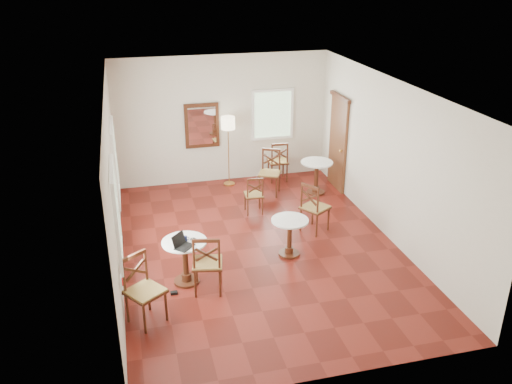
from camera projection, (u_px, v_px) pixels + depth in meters
ground at (260, 247)px, 10.00m from camera, size 7.00×7.00×0.00m
room_shell at (253, 147)px, 9.48m from camera, size 5.02×7.02×3.01m
cafe_table_near at (185, 257)px, 8.74m from camera, size 0.73×0.73×0.77m
cafe_table_mid at (290, 233)px, 9.59m from camera, size 0.67×0.67×0.71m
cafe_table_back at (316, 174)px, 12.16m from camera, size 0.72×0.72×0.76m
chair_near_a at (207, 263)px, 8.48m from camera, size 0.56×0.56×1.04m
chair_near_b at (144, 290)px, 7.77m from camera, size 0.68×0.68×1.06m
chair_mid_a at (254, 195)px, 11.21m from camera, size 0.40×0.40×0.83m
chair_mid_b at (314, 207)px, 10.41m from camera, size 0.66×0.66×1.03m
chair_back_a at (278, 161)px, 12.86m from camera, size 0.48×0.48×0.99m
chair_back_b at (270, 172)px, 12.12m from camera, size 0.63×0.63×1.03m
floor_lamp at (228, 128)px, 12.26m from camera, size 0.32×0.32×1.65m
laptop at (182, 244)px, 8.43m from camera, size 0.38×0.38×0.21m
mouse at (193, 239)px, 8.65m from camera, size 0.10×0.07×0.04m
navy_mug at (185, 239)px, 8.61m from camera, size 0.10×0.07×0.08m
water_glass at (193, 242)px, 8.48m from camera, size 0.06×0.06×0.11m
power_adapter at (174, 293)px, 8.59m from camera, size 0.11×0.07×0.05m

